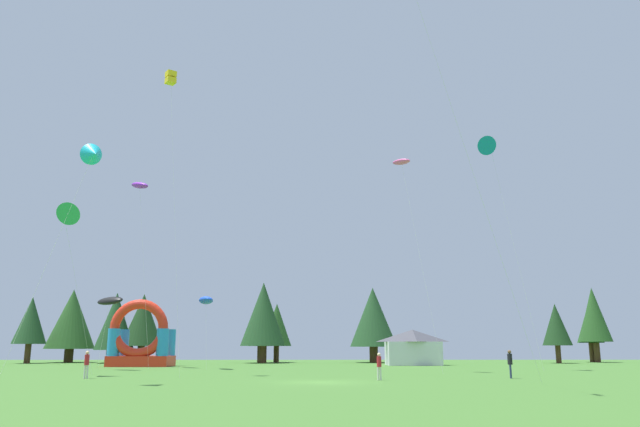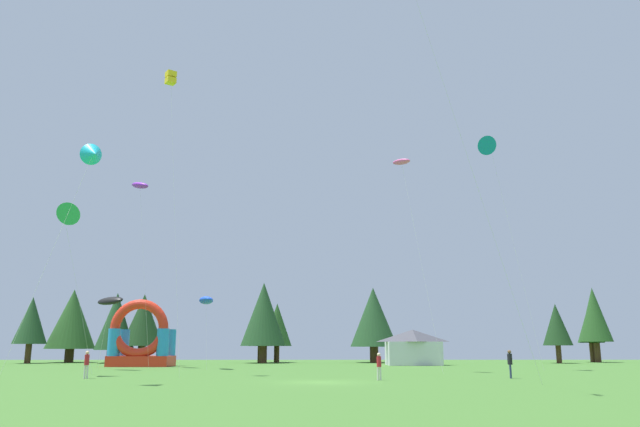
% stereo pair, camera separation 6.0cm
% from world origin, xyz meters
% --- Properties ---
extents(ground_plane, '(120.00, 120.00, 0.00)m').
position_xyz_m(ground_plane, '(0.00, 0.00, 0.00)').
color(ground_plane, '#3D6B28').
extents(kite_black_parafoil, '(3.33, 2.77, 6.56)m').
position_xyz_m(kite_black_parafoil, '(-18.70, 18.81, 6.01)').
color(kite_black_parafoil, black).
rests_on(kite_black_parafoil, ground_plane).
extents(kite_green_delta, '(3.50, 3.20, 12.41)m').
position_xyz_m(kite_green_delta, '(-19.00, 8.04, 11.44)').
color(kite_green_delta, green).
rests_on(kite_green_delta, ground_plane).
extents(kite_pink_parafoil, '(3.17, 4.17, 18.05)m').
position_xyz_m(kite_pink_parafoil, '(7.09, 14.21, 17.62)').
color(kite_pink_parafoil, '#EA599E').
rests_on(kite_pink_parafoil, ground_plane).
extents(kite_yellow_box, '(3.06, 4.15, 23.37)m').
position_xyz_m(kite_yellow_box, '(-11.86, 8.70, 22.79)').
color(kite_yellow_box, yellow).
rests_on(kite_yellow_box, ground_plane).
extents(kite_purple_parafoil, '(4.20, 4.31, 19.01)m').
position_xyz_m(kite_purple_parafoil, '(-18.51, 25.06, 18.33)').
color(kite_purple_parafoil, purple).
rests_on(kite_purple_parafoil, ground_plane).
extents(kite_teal_delta, '(4.05, 3.45, 21.53)m').
position_xyz_m(kite_teal_delta, '(16.17, 18.46, 20.50)').
color(kite_teal_delta, '#0C7F7A').
rests_on(kite_teal_delta, ground_plane).
extents(kite_cyan_delta, '(4.12, 3.06, 13.72)m').
position_xyz_m(kite_cyan_delta, '(-13.34, -2.45, 12.97)').
color(kite_cyan_delta, '#19B7CC').
rests_on(kite_cyan_delta, ground_plane).
extents(kite_blue_parafoil, '(2.32, 3.55, 6.66)m').
position_xyz_m(kite_blue_parafoil, '(-10.51, 21.03, 6.22)').
color(kite_blue_parafoil, blue).
rests_on(kite_blue_parafoil, ground_plane).
extents(person_near_camera, '(0.38, 0.38, 1.80)m').
position_xyz_m(person_near_camera, '(12.32, 4.24, 1.07)').
color(person_near_camera, navy).
rests_on(person_near_camera, ground_plane).
extents(person_left_edge, '(0.31, 0.31, 1.74)m').
position_xyz_m(person_left_edge, '(-15.20, 4.34, 1.03)').
color(person_left_edge, silver).
rests_on(person_left_edge, ground_plane).
extents(person_midfield, '(0.32, 0.32, 1.64)m').
position_xyz_m(person_midfield, '(3.55, 2.16, 0.98)').
color(person_midfield, silver).
rests_on(person_midfield, ground_plane).
extents(inflatable_blue_arch, '(6.18, 4.38, 6.77)m').
position_xyz_m(inflatable_blue_arch, '(-18.29, 28.12, 2.34)').
color(inflatable_blue_arch, red).
rests_on(inflatable_blue_arch, ground_plane).
extents(festival_tent, '(5.80, 4.21, 3.84)m').
position_xyz_m(festival_tent, '(10.55, 32.74, 1.92)').
color(festival_tent, silver).
rests_on(festival_tent, ground_plane).
extents(tree_row_0, '(4.00, 4.00, 8.01)m').
position_xyz_m(tree_row_0, '(-35.19, 40.21, 5.11)').
color(tree_row_0, '#4C331E').
rests_on(tree_row_0, ground_plane).
extents(tree_row_1, '(6.23, 6.23, 9.30)m').
position_xyz_m(tree_row_1, '(-31.79, 44.34, 5.47)').
color(tree_row_1, '#4C331E').
rests_on(tree_row_1, ground_plane).
extents(tree_row_2, '(2.83, 2.83, 5.82)m').
position_xyz_m(tree_row_2, '(-26.52, 43.56, 3.69)').
color(tree_row_2, '#4C331E').
rests_on(tree_row_2, ground_plane).
extents(tree_row_3, '(4.82, 4.82, 8.58)m').
position_xyz_m(tree_row_3, '(-24.99, 40.80, 5.05)').
color(tree_row_3, '#4C331E').
rests_on(tree_row_3, ground_plane).
extents(tree_row_4, '(5.06, 5.06, 8.45)m').
position_xyz_m(tree_row_4, '(-21.70, 41.14, 5.22)').
color(tree_row_4, '#4C331E').
rests_on(tree_row_4, ground_plane).
extents(tree_row_5, '(2.74, 2.74, 6.54)m').
position_xyz_m(tree_row_5, '(-7.32, 43.10, 4.25)').
color(tree_row_5, '#4C331E').
rests_on(tree_row_5, ground_plane).
extents(tree_row_6, '(5.64, 5.64, 9.95)m').
position_xyz_m(tree_row_6, '(-6.78, 41.61, 5.97)').
color(tree_row_6, '#4C331E').
rests_on(tree_row_6, ground_plane).
extents(tree_row_7, '(3.85, 3.85, 7.49)m').
position_xyz_m(tree_row_7, '(-5.23, 44.38, 4.73)').
color(tree_row_7, '#4C331E').
rests_on(tree_row_7, ground_plane).
extents(tree_row_8, '(6.01, 6.01, 9.49)m').
position_xyz_m(tree_row_8, '(7.23, 43.37, 5.69)').
color(tree_row_8, '#4C331E').
rests_on(tree_row_8, ground_plane).
extents(tree_row_9, '(3.53, 3.53, 7.21)m').
position_xyz_m(tree_row_9, '(29.57, 40.13, 4.62)').
color(tree_row_9, '#4C331E').
rests_on(tree_row_9, ground_plane).
extents(tree_row_10, '(3.33, 3.33, 7.26)m').
position_xyz_m(tree_row_10, '(36.05, 45.43, 4.81)').
color(tree_row_10, '#4C331E').
rests_on(tree_row_10, ground_plane).
extents(tree_row_11, '(4.12, 4.12, 9.63)m').
position_xyz_m(tree_row_11, '(36.34, 44.48, 6.06)').
color(tree_row_11, '#4C331E').
rests_on(tree_row_11, ground_plane).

